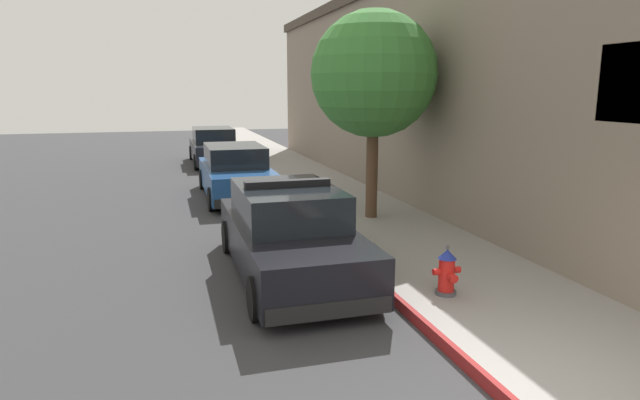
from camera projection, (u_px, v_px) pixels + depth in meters
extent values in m
cube|color=#353538|center=(117.00, 223.00, 13.64)|extent=(31.73, 60.00, 0.20)
cube|color=gray|center=(343.00, 203.00, 15.23)|extent=(2.96, 60.00, 0.17)
cube|color=maroon|center=(290.00, 206.00, 14.82)|extent=(0.08, 60.00, 0.17)
cube|color=gray|center=(509.00, 97.00, 15.70)|extent=(6.90, 27.64, 5.99)
cube|color=black|center=(637.00, 83.00, 7.42)|extent=(0.06, 1.30, 1.10)
cube|color=black|center=(401.00, 86.00, 14.71)|extent=(0.06, 1.30, 1.10)
cube|color=black|center=(321.00, 87.00, 21.99)|extent=(0.06, 1.30, 1.10)
cube|color=black|center=(290.00, 243.00, 9.42)|extent=(1.84, 4.80, 0.76)
cube|color=black|center=(287.00, 203.00, 9.42)|extent=(1.64, 2.50, 0.60)
cube|color=black|center=(329.00, 309.00, 7.27)|extent=(1.76, 0.16, 0.24)
cube|color=black|center=(265.00, 226.00, 11.67)|extent=(1.76, 0.16, 0.24)
cylinder|color=black|center=(229.00, 237.00, 10.84)|extent=(0.22, 0.64, 0.64)
cylinder|color=black|center=(312.00, 230.00, 11.30)|extent=(0.22, 0.64, 0.64)
cylinder|color=black|center=(257.00, 298.00, 7.64)|extent=(0.22, 0.64, 0.64)
cylinder|color=black|center=(371.00, 286.00, 8.10)|extent=(0.22, 0.64, 0.64)
cube|color=black|center=(288.00, 183.00, 9.30)|extent=(1.48, 0.20, 0.12)
cube|color=red|center=(267.00, 184.00, 9.21)|extent=(0.44, 0.18, 0.11)
cube|color=#1E33E0|center=(307.00, 183.00, 9.40)|extent=(0.44, 0.18, 0.11)
cube|color=navy|center=(236.00, 178.00, 16.29)|extent=(1.84, 4.80, 0.76)
cube|color=black|center=(235.00, 155.00, 16.30)|extent=(1.64, 2.50, 0.60)
cube|color=black|center=(248.00, 202.00, 14.14)|extent=(1.76, 0.16, 0.24)
cube|color=black|center=(227.00, 175.00, 18.55)|extent=(1.76, 0.16, 0.24)
cylinder|color=black|center=(203.00, 179.00, 17.71)|extent=(0.22, 0.64, 0.64)
cylinder|color=black|center=(255.00, 177.00, 18.18)|extent=(0.22, 0.64, 0.64)
cylinder|color=black|center=(212.00, 199.00, 14.51)|extent=(0.22, 0.64, 0.64)
cylinder|color=black|center=(276.00, 196.00, 14.98)|extent=(0.22, 0.64, 0.64)
cube|color=black|center=(214.00, 151.00, 23.64)|extent=(1.84, 4.80, 0.76)
cube|color=black|center=(213.00, 135.00, 23.64)|extent=(1.64, 2.50, 0.60)
cube|color=black|center=(220.00, 163.00, 21.49)|extent=(1.76, 0.16, 0.24)
cube|color=black|center=(210.00, 151.00, 25.89)|extent=(1.76, 0.16, 0.24)
cylinder|color=black|center=(192.00, 153.00, 25.06)|extent=(0.22, 0.64, 0.64)
cylinder|color=black|center=(229.00, 152.00, 25.52)|extent=(0.22, 0.64, 0.64)
cylinder|color=black|center=(197.00, 162.00, 21.86)|extent=(0.22, 0.64, 0.64)
cylinder|color=black|center=(239.00, 161.00, 22.32)|extent=(0.22, 0.64, 0.64)
cylinder|color=#4C4C51|center=(446.00, 292.00, 8.20)|extent=(0.32, 0.32, 0.06)
cylinder|color=red|center=(446.00, 275.00, 8.14)|extent=(0.24, 0.24, 0.50)
cone|color=navy|center=(447.00, 254.00, 8.08)|extent=(0.28, 0.28, 0.14)
cylinder|color=#4C4C51|center=(448.00, 248.00, 8.06)|extent=(0.05, 0.05, 0.06)
cylinder|color=red|center=(436.00, 272.00, 8.08)|extent=(0.10, 0.10, 0.10)
cylinder|color=red|center=(457.00, 270.00, 8.18)|extent=(0.10, 0.10, 0.10)
cylinder|color=red|center=(453.00, 278.00, 7.97)|extent=(0.13, 0.12, 0.13)
cylinder|color=brown|center=(372.00, 169.00, 12.95)|extent=(0.28, 0.28, 2.36)
sphere|color=#387A33|center=(374.00, 74.00, 12.51)|extent=(2.92, 2.92, 2.92)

